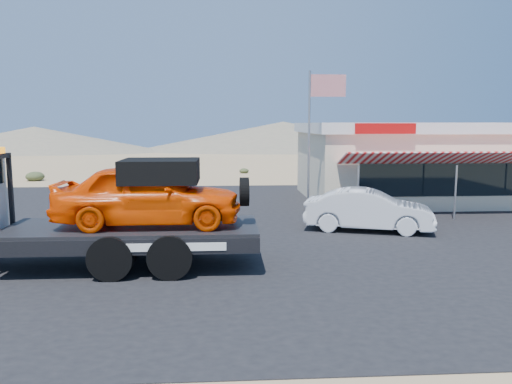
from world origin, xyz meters
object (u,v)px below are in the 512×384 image
(tow_truck, at_px, (64,205))
(jerky_store, at_px, (406,161))
(white_sedan, at_px, (368,210))
(flagpole, at_px, (315,126))

(tow_truck, distance_m, jerky_store, 17.90)
(white_sedan, distance_m, jerky_store, 8.69)
(white_sedan, bearing_deg, tow_truck, 130.34)
(jerky_store, xyz_separation_m, flagpole, (-5.57, -4.47, 1.77))
(jerky_store, bearing_deg, white_sedan, -118.53)
(tow_truck, height_order, white_sedan, tow_truck)
(white_sedan, bearing_deg, flagpole, 42.29)
(tow_truck, xyz_separation_m, flagpole, (8.02, 7.18, 2.03))
(jerky_store, height_order, flagpole, flagpole)
(jerky_store, relative_size, flagpole, 1.73)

